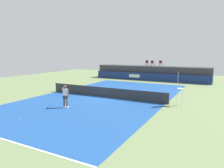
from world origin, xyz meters
TOP-DOWN VIEW (x-y plane):
  - ground_plane at (0.00, 3.00)m, footprint 48.00×48.00m
  - court_inner at (0.00, 0.00)m, footprint 12.00×22.00m
  - sponsor_wall at (-0.01, 13.50)m, footprint 18.00×0.22m
  - spectator_platform at (0.00, 15.30)m, footprint 18.00×2.80m
  - spectator_chair_far_left at (-0.83, 15.44)m, footprint 0.44×0.44m
  - spectator_chair_left at (0.22, 14.93)m, footprint 0.44×0.44m
  - spectator_chair_center at (1.39, 15.48)m, footprint 0.46×0.46m
  - umpire_chair at (6.96, -0.02)m, footprint 0.51×0.51m
  - tennis_net at (0.00, 0.00)m, footprint 12.40×0.02m
  - net_post_near at (-6.20, 0.00)m, footprint 0.10×0.10m
  - net_post_far at (6.20, 0.00)m, footprint 0.10×0.10m
  - tennis_player at (-0.73, -4.79)m, footprint 0.98×1.09m
  - tennis_ball at (-1.37, -8.51)m, footprint 0.07×0.07m

SIDE VIEW (x-z plane):
  - ground_plane at x=0.00m, z-range 0.00..0.00m
  - court_inner at x=0.00m, z-range 0.00..0.00m
  - tennis_ball at x=-1.37m, z-range 0.00..0.07m
  - tennis_net at x=0.00m, z-range 0.00..0.95m
  - net_post_near at x=-6.20m, z-range 0.00..1.00m
  - net_post_far at x=6.20m, z-range 0.00..1.00m
  - sponsor_wall at x=-0.01m, z-range 0.00..1.20m
  - tennis_player at x=-0.73m, z-range 0.07..1.84m
  - spectator_platform at x=0.00m, z-range 0.00..2.20m
  - umpire_chair at x=6.96m, z-range 0.21..2.97m
  - spectator_chair_far_left at x=-0.83m, z-range 2.25..3.14m
  - spectator_chair_left at x=0.22m, z-range 2.25..3.14m
  - spectator_chair_center at x=1.39m, z-range 2.25..3.14m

